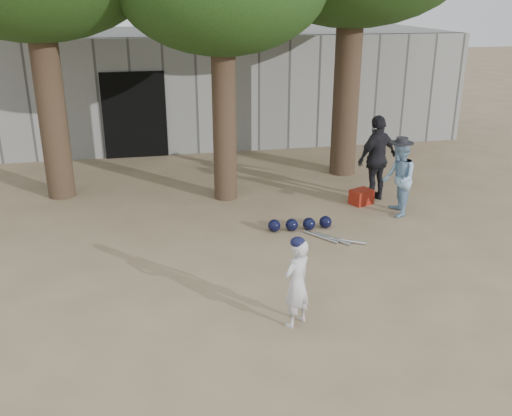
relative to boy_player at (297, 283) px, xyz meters
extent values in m
plane|color=#937C5E|center=(-0.75, 0.84, -0.60)|extent=(70.00, 70.00, 0.00)
imported|color=silver|center=(0.00, 0.00, 0.00)|extent=(0.52, 0.49, 1.20)
imported|color=#85ACCD|center=(2.94, 3.40, 0.13)|extent=(0.70, 0.82, 1.46)
imported|color=black|center=(2.86, 4.30, 0.29)|extent=(1.13, 0.84, 1.78)
cube|color=maroon|center=(2.50, 4.11, -0.45)|extent=(0.51, 0.46, 0.30)
cube|color=gray|center=(-0.75, 8.84, 0.90)|extent=(16.00, 0.35, 3.00)
cube|color=black|center=(-1.95, 8.64, 0.50)|extent=(1.60, 0.08, 2.20)
cube|color=slate|center=(-0.75, 11.34, 0.90)|extent=(16.00, 5.00, 3.00)
sphere|color=black|center=(0.43, 3.05, -0.49)|extent=(0.23, 0.23, 0.23)
sphere|color=black|center=(0.75, 3.02, -0.49)|extent=(0.23, 0.23, 0.23)
sphere|color=black|center=(1.07, 3.01, -0.49)|extent=(0.23, 0.23, 0.23)
sphere|color=black|center=(1.39, 3.03, -0.49)|extent=(0.23, 0.23, 0.23)
cylinder|color=#B8B9BF|center=(1.17, 2.59, -0.57)|extent=(0.46, 0.62, 0.06)
cylinder|color=#B8B9BF|center=(1.35, 2.47, -0.57)|extent=(0.46, 0.62, 0.06)
cylinder|color=#B8B9BF|center=(1.53, 2.35, -0.57)|extent=(0.64, 0.43, 0.06)
cylinder|color=brown|center=(-3.55, 5.84, 2.15)|extent=(0.56, 0.56, 5.50)
cylinder|color=brown|center=(-0.15, 5.04, 1.90)|extent=(0.48, 0.48, 5.00)
cylinder|color=brown|center=(2.85, 6.24, 2.30)|extent=(0.60, 0.60, 5.80)
camera|label=1|loc=(-1.78, -6.19, 3.47)|focal=40.00mm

